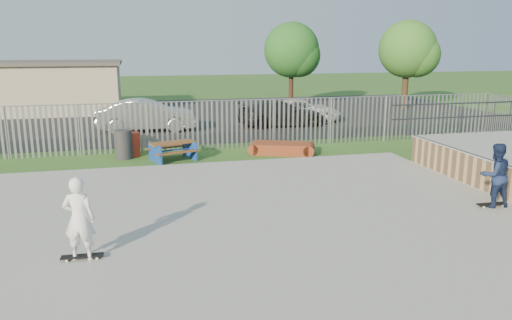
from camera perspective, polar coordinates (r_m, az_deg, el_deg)
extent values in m
plane|color=#365B1F|center=(12.07, -3.10, -7.49)|extent=(120.00, 120.00, 0.00)
cube|color=gray|center=(12.05, -3.10, -7.15)|extent=(15.00, 12.00, 0.15)
cylinder|color=#383A3F|center=(15.75, 24.08, 0.36)|extent=(0.06, 7.00, 0.06)
cube|color=brown|center=(18.81, -9.53, 1.96)|extent=(1.76, 1.11, 0.05)
cube|color=brown|center=(18.37, -8.86, 0.87)|extent=(1.65, 0.75, 0.05)
cube|color=brown|center=(19.37, -10.11, 1.46)|extent=(1.65, 0.75, 0.05)
cube|color=#153D97|center=(18.88, -9.50, 0.98)|extent=(1.78, 1.67, 0.68)
cube|color=maroon|center=(19.79, 2.95, 1.34)|extent=(2.41, 1.80, 0.43)
cylinder|color=#A32919|center=(19.83, -13.91, 1.73)|extent=(0.56, 0.56, 0.93)
cylinder|color=#2A2A2D|center=(19.50, -14.91, 1.73)|extent=(0.66, 0.66, 1.09)
cube|color=black|center=(30.48, -9.71, 4.93)|extent=(40.00, 18.00, 0.02)
imported|color=#BABABF|center=(25.37, -12.40, 5.01)|extent=(4.87, 1.90, 1.58)
imported|color=black|center=(26.38, 2.87, 5.33)|extent=(4.58, 1.88, 1.33)
imported|color=silver|center=(28.08, 5.17, 5.66)|extent=(4.73, 2.78, 1.23)
cube|color=#B9AA8E|center=(34.75, -23.68, 7.48)|extent=(10.00, 6.00, 3.00)
cube|color=#4C4742|center=(34.66, -23.93, 10.10)|extent=(10.40, 6.40, 0.20)
cylinder|color=#3D2318|center=(34.61, 4.03, 8.78)|extent=(0.32, 0.32, 3.32)
sphere|color=#21561D|center=(34.51, 4.09, 12.45)|extent=(3.71, 3.71, 3.71)
cylinder|color=#432E1A|center=(35.30, 16.69, 8.39)|extent=(0.40, 0.40, 3.37)
sphere|color=#326322|center=(35.21, 16.93, 12.04)|extent=(3.77, 3.77, 3.77)
cube|color=black|center=(14.30, 25.34, -4.55)|extent=(0.81, 0.23, 0.02)
cube|color=black|center=(10.46, -19.24, -10.31)|extent=(0.81, 0.23, 0.02)
imported|color=#152244|center=(14.11, 25.64, -1.58)|extent=(0.83, 0.66, 1.66)
imported|color=white|center=(10.19, -19.56, -6.35)|extent=(0.68, 0.51, 1.66)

